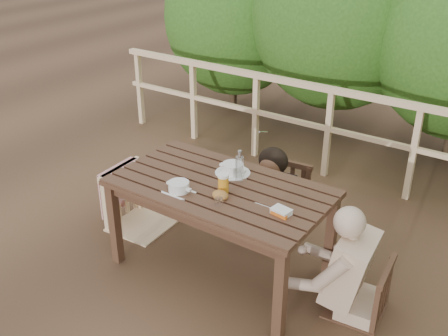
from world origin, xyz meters
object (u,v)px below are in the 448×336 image
Objects in this scene: chair_far at (278,172)px; chair_right at (362,263)px; chair_left at (139,176)px; bottle at (240,167)px; bread_roll at (220,195)px; beer_glass at (223,184)px; woman at (280,161)px; tumbler at (219,203)px; soup_near at (179,187)px; butter_tub at (281,212)px; soup_far at (233,169)px; diner_right at (371,233)px; table at (220,229)px.

chair_right is at bearing -39.46° from chair_far.
bottle is (1.04, 0.03, 0.38)m from chair_left.
chair_far is 7.88× the size of bread_roll.
chair_left is 1.14m from bread_roll.
woman is at bearing 94.10° from beer_glass.
chair_right is 3.10× the size of bottle.
woman is 17.00× the size of tumbler.
woman is (-1.09, 0.77, 0.18)m from chair_right.
bottle is (0.28, 0.38, 0.09)m from soup_near.
chair_far is 3.77× the size of soup_near.
chair_far is at bearing 95.62° from bottle.
bread_roll reaches higher than butter_tub.
chair_right reaches higher than tumbler.
soup_near is at bearing -109.10° from soup_far.
soup_far is 0.70m from butter_tub.
chair_left is 1.26m from chair_far.
beer_glass is (0.12, -0.30, 0.03)m from soup_far.
woman reaches higher than tumbler.
diner_right is (1.12, -0.75, 0.19)m from chair_far.
chair_far is 3.55× the size of soup_far.
tumbler reaches higher than table.
chair_far is 1.12m from bread_roll.
chair_left is 3.72× the size of soup_far.
diner_right is 1.18m from soup_far.
soup_near reaches higher than chair_right.
diner_right reaches higher than tumbler.
woman is at bearing 80.02° from soup_near.
bottle is at bearing -91.20° from chair_left.
soup_near is 0.79m from butter_tub.
chair_far is (0.97, 0.81, -0.02)m from chair_left.
chair_far reaches higher than soup_near.
woman is at bearing 127.45° from butter_tub.
soup_far is at bearing -98.56° from chair_right.
butter_tub is (1.54, -0.21, 0.27)m from chair_left.
chair_left is at bearing 170.22° from beer_glass.
butter_tub is at bearing 6.95° from bread_roll.
chair_left is 1.05× the size of chair_far.
chair_left is at bearing -178.31° from bottle.
soup_near is 1.63× the size of beer_glass.
chair_right is 1.11m from bread_roll.
bottle is at bearing 101.31° from tumbler.
diner_right is 1.07m from bread_roll.
bottle is at bearing 85.98° from diner_right.
chair_far reaches higher than chair_right.
chair_left is 3.96× the size of soup_near.
beer_glass reaches higher than table.
beer_glass reaches higher than soup_near.
soup_far is 0.32m from beer_glass.
bread_roll reaches higher than table.
woman is at bearing 95.48° from bottle.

